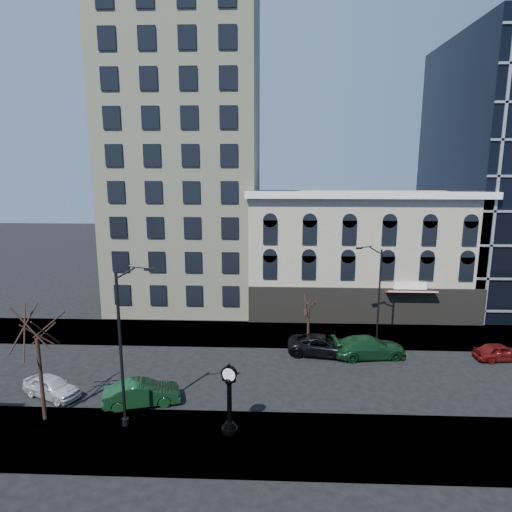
{
  "coord_description": "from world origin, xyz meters",
  "views": [
    {
      "loc": [
        3.45,
        -30.39,
        15.18
      ],
      "look_at": [
        2.0,
        4.0,
        8.0
      ],
      "focal_mm": 32.0,
      "sensor_mm": 36.0,
      "label": 1
    }
  ],
  "objects_px": {
    "street_lamp_near": "(130,305)",
    "car_near_a": "(52,387)",
    "street_clock": "(229,401)",
    "car_near_b": "(142,393)"
  },
  "relations": [
    {
      "from": "street_lamp_near",
      "to": "car_near_a",
      "type": "height_order",
      "value": "street_lamp_near"
    },
    {
      "from": "street_clock",
      "to": "car_near_b",
      "type": "relative_size",
      "value": 0.87
    },
    {
      "from": "street_clock",
      "to": "car_near_a",
      "type": "bearing_deg",
      "value": 179.32
    },
    {
      "from": "street_clock",
      "to": "car_near_b",
      "type": "height_order",
      "value": "street_clock"
    },
    {
      "from": "car_near_a",
      "to": "street_clock",
      "type": "bearing_deg",
      "value": -82.73
    },
    {
      "from": "street_lamp_near",
      "to": "car_near_a",
      "type": "relative_size",
      "value": 2.38
    },
    {
      "from": "street_clock",
      "to": "street_lamp_near",
      "type": "relative_size",
      "value": 0.42
    },
    {
      "from": "car_near_a",
      "to": "car_near_b",
      "type": "bearing_deg",
      "value": -72.85
    },
    {
      "from": "street_clock",
      "to": "street_lamp_near",
      "type": "distance_m",
      "value": 7.71
    },
    {
      "from": "car_near_a",
      "to": "car_near_b",
      "type": "xyz_separation_m",
      "value": [
        6.21,
        -0.75,
        0.08
      ]
    }
  ]
}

